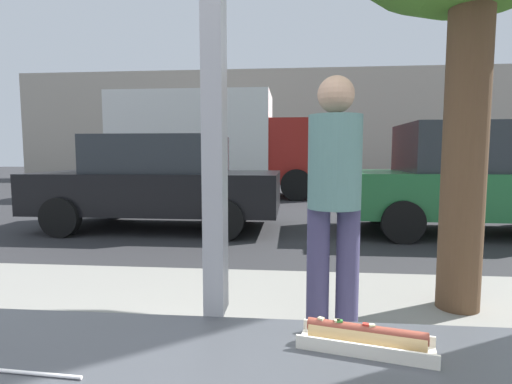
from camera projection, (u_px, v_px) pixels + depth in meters
The scene contains 9 objects.
ground_plane at pixel (283, 213), 8.94m from camera, with size 60.00×60.00×0.00m, color #2D2D30.
sidewalk_strip at pixel (262, 344), 2.59m from camera, with size 16.00×2.80×0.16m, color gray.
building_facade_far at pixel (289, 126), 20.06m from camera, with size 28.00×1.20×5.50m, color #A89E8E.
hotdog_tray_far at pixel (365, 338), 0.80m from camera, with size 0.28×0.14×0.05m.
loose_straw at pixel (33, 373), 0.71m from camera, with size 0.01×0.01×0.19m, color white.
parked_car_black at pixel (160, 181), 7.04m from camera, with size 4.25×2.05×1.65m.
parked_car_green at pixel (479, 179), 6.54m from camera, with size 4.69×1.94×1.83m.
box_truck at pixel (215, 142), 12.35m from camera, with size 6.59×2.44×3.19m.
pedestrian at pixel (334, 193), 2.39m from camera, with size 0.32×0.32×1.63m.
Camera 1 is at (0.19, -0.88, 1.33)m, focal length 27.68 mm.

